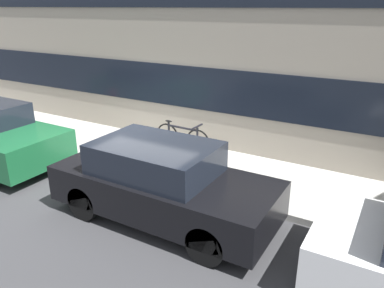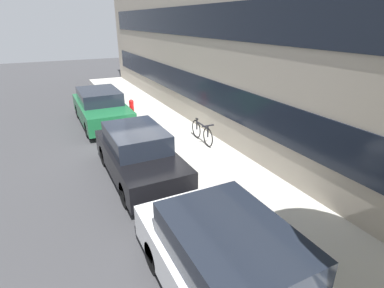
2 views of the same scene
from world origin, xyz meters
name	(u,v)px [view 1 (image 1 of 2)]	position (x,y,z in m)	size (l,w,h in m)	color
ground_plane	(126,176)	(0.00, 0.00, 0.00)	(56.00, 56.00, 0.00)	#38383A
sidewalk_strip	(156,157)	(0.00, 1.19, 0.07)	(28.00, 2.37, 0.13)	#B2AFA8
rowhouse_facade	(188,0)	(0.00, 2.81, 3.81)	(28.00, 1.02, 7.60)	gray
parked_car_black	(162,183)	(1.75, -1.05, 0.72)	(4.06, 1.66, 1.44)	black
fire_hydrant	(23,125)	(-4.11, 0.42, 0.47)	(0.54, 0.30, 0.67)	red
bicycle	(183,137)	(0.50, 1.68, 0.52)	(1.61, 0.44, 0.78)	black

